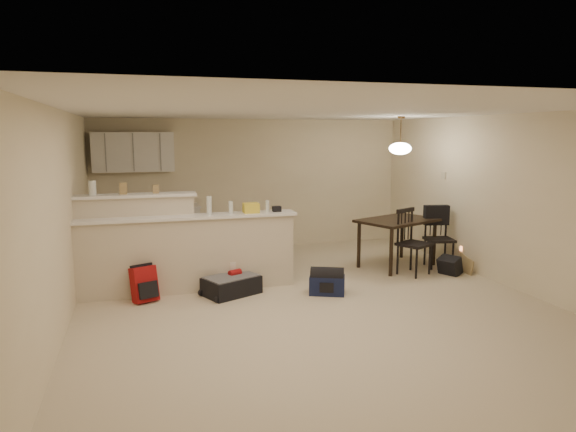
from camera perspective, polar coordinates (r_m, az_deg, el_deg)
name	(u,v)px	position (r m, az deg, el deg)	size (l,w,h in m)	color
room	(310,209)	(6.70, 2.51, 0.83)	(7.00, 7.02, 2.50)	beige
breakfast_bar	(170,249)	(7.43, -13.01, -3.60)	(3.08, 0.58, 1.39)	beige
upper_cabinets	(133,152)	(9.59, -16.80, 6.83)	(1.40, 0.34, 0.70)	white
kitchen_counter	(149,233)	(9.62, -15.23, -1.80)	(1.80, 0.60, 0.90)	white
thermostat	(444,175)	(9.38, 16.90, 4.33)	(0.02, 0.12, 0.12)	beige
jar	(92,188)	(7.45, -20.91, 2.93)	(0.10, 0.10, 0.20)	silver
cereal_box	(123,189)	(7.43, -17.84, 2.92)	(0.10, 0.07, 0.16)	#A48754
small_box	(156,189)	(7.43, -14.48, 2.92)	(0.08, 0.06, 0.12)	#A48754
bottle_a	(209,205)	(7.30, -8.76, 1.17)	(0.07, 0.07, 0.26)	silver
bottle_b	(231,207)	(7.35, -6.37, 0.96)	(0.06, 0.06, 0.18)	silver
bag_lump	(251,208)	(7.41, -4.13, 0.90)	(0.22, 0.18, 0.14)	#A48754
pouch	(277,209)	(7.50, -1.26, 0.79)	(0.12, 0.10, 0.08)	#A48754
extra_item_x	(267,206)	(7.46, -2.32, 1.10)	(0.05, 0.05, 0.17)	silver
dining_table	(398,225)	(8.78, 12.07, -0.97)	(1.52, 1.29, 0.81)	black
pendant_lamp	(400,148)	(8.66, 12.35, 7.40)	(0.36, 0.36, 0.62)	brown
dining_chair_near	(414,242)	(8.36, 13.86, -2.84)	(0.46, 0.44, 1.05)	black
dining_chair_far	(439,238)	(8.93, 16.46, -2.33)	(0.44, 0.42, 1.00)	black
suitcase	(231,286)	(7.25, -6.31, -7.70)	(0.73, 0.48, 0.25)	black
red_backpack	(144,284)	(7.15, -15.69, -7.30)	(0.31, 0.20, 0.47)	#9F1113
navy_duffel	(327,285)	(7.23, 4.37, -7.65)	(0.48, 0.26, 0.26)	#131B3D
black_daypack	(450,266)	(8.59, 17.52, -5.31)	(0.32, 0.23, 0.28)	black
cardboard_sheet	(466,265)	(8.75, 19.13, -5.14)	(0.36, 0.02, 0.28)	#A48754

